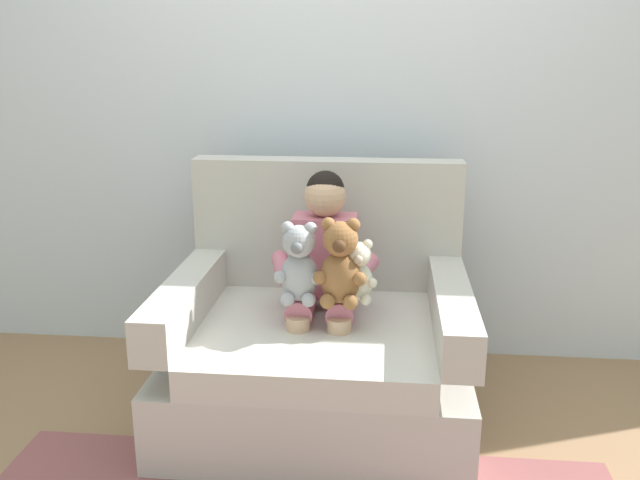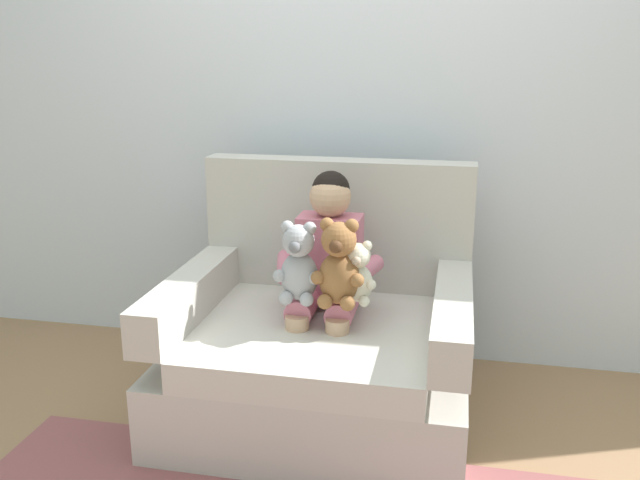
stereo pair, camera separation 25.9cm
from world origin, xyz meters
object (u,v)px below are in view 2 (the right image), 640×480
object	(u,v)px
armchair	(321,344)
plush_grey	(299,265)
plush_brown	(339,265)
plush_cream	(358,274)
seated_child	(327,264)

from	to	relation	value
armchair	plush_grey	distance (m)	0.41
plush_brown	armchair	bearing A→B (deg)	102.38
plush_grey	plush_cream	size ratio (longest dim) A/B	1.28
plush_grey	plush_cream	world-z (taller)	plush_grey
seated_child	plush_grey	distance (m)	0.19
armchair	seated_child	bearing A→B (deg)	67.24
plush_brown	plush_grey	bearing A→B (deg)	155.49
seated_child	armchair	bearing A→B (deg)	-111.74
seated_child	plush_grey	size ratio (longest dim) A/B	2.57
seated_child	plush_cream	xyz separation A→B (m)	(0.15, -0.14, 0.01)
plush_grey	plush_brown	size ratio (longest dim) A/B	0.93
armchair	plush_grey	world-z (taller)	armchair
armchair	seated_child	distance (m)	0.34
plush_grey	plush_brown	world-z (taller)	plush_brown
seated_child	plush_cream	bearing A→B (deg)	-43.20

